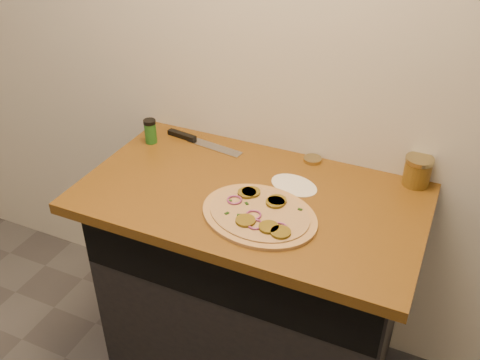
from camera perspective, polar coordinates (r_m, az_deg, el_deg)
The scene contains 8 objects.
cabinet at distance 2.19m, azimuth 1.40°, elevation -11.11°, with size 1.10×0.60×0.86m, color black.
countertop at distance 1.88m, azimuth 1.22°, elevation -1.82°, with size 1.20×0.70×0.04m, color brown.
pizza at distance 1.75m, azimuth 2.08°, elevation -3.64°, with size 0.48×0.48×0.03m.
chefs_knife at distance 2.19m, azimuth -4.60°, elevation 4.19°, with size 0.35×0.09×0.02m.
mason_jar_lid at distance 2.07m, azimuth 7.75°, elevation 2.18°, with size 0.07×0.07×0.01m, color tan.
salsa_jar at distance 1.99m, azimuth 18.41°, elevation 0.92°, with size 0.10×0.10×0.11m.
spice_shaker at distance 2.19m, azimuth -9.54°, elevation 5.16°, with size 0.05×0.05×0.10m.
flour_spill at distance 1.92m, azimuth 5.78°, elevation -0.54°, with size 0.18×0.18×0.00m, color silver.
Camera 1 is at (0.60, -0.01, 1.95)m, focal length 40.00 mm.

